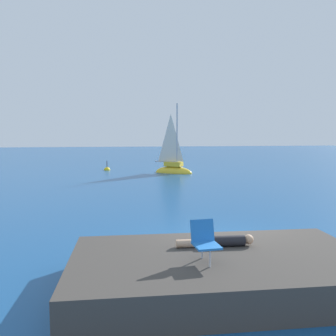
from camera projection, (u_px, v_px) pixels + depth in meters
name	position (u px, v px, depth m)	size (l,w,h in m)	color
ground_plane	(219.00, 244.00, 10.00)	(160.00, 160.00, 0.00)	navy
shore_ledge	(220.00, 271.00, 7.13)	(6.20, 3.29, 0.70)	#423D38
boulder_seaward	(228.00, 254.00, 9.15)	(0.91, 0.73, 0.50)	#48412F
boulder_inland	(272.00, 249.00, 9.52)	(1.05, 0.84, 0.58)	#383630
sailboat_near	(173.00, 169.00, 28.27)	(3.34, 2.82, 6.27)	yellow
person_sunbather	(219.00, 241.00, 7.62)	(1.76, 0.30, 0.25)	black
beach_chair	(205.00, 239.00, 6.72)	(0.52, 0.63, 0.80)	blue
marker_buoy	(107.00, 170.00, 30.52)	(0.56, 0.56, 1.13)	yellow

